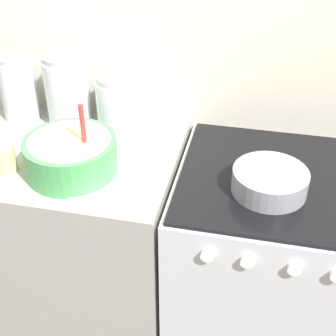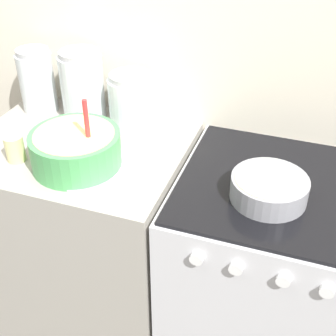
# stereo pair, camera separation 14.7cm
# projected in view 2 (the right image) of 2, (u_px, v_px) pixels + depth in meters

# --- Properties ---
(wall_back) EXTENTS (4.54, 0.05, 2.40)m
(wall_back) POSITION_uv_depth(u_px,v_px,m) (209.00, 45.00, 1.67)
(wall_back) COLOR beige
(wall_back) RESTS_ON ground_plane
(countertop_cabinet) EXTENTS (0.77, 0.62, 0.90)m
(countertop_cabinet) POSITION_uv_depth(u_px,v_px,m) (88.00, 237.00, 1.94)
(countertop_cabinet) COLOR #9E998E
(countertop_cabinet) RESTS_ON ground_plane
(stove) EXTENTS (0.65, 0.64, 0.90)m
(stove) POSITION_uv_depth(u_px,v_px,m) (263.00, 282.00, 1.74)
(stove) COLOR silver
(stove) RESTS_ON ground_plane
(mixing_bowl) EXTENTS (0.30, 0.30, 0.25)m
(mixing_bowl) POSITION_uv_depth(u_px,v_px,m) (76.00, 148.00, 1.54)
(mixing_bowl) COLOR #4CA559
(mixing_bowl) RESTS_ON countertop_cabinet
(baking_pan) EXTENTS (0.23, 0.23, 0.08)m
(baking_pan) POSITION_uv_depth(u_px,v_px,m) (269.00, 188.00, 1.41)
(baking_pan) COLOR gray
(baking_pan) RESTS_ON stove
(storage_jar_left) EXTENTS (0.14, 0.14, 0.25)m
(storage_jar_left) POSITION_uv_depth(u_px,v_px,m) (38.00, 84.00, 1.85)
(storage_jar_left) COLOR silver
(storage_jar_left) RESTS_ON countertop_cabinet
(storage_jar_middle) EXTENTS (0.16, 0.16, 0.27)m
(storage_jar_middle) POSITION_uv_depth(u_px,v_px,m) (83.00, 90.00, 1.79)
(storage_jar_middle) COLOR silver
(storage_jar_middle) RESTS_ON countertop_cabinet
(storage_jar_right) EXTENTS (0.17, 0.17, 0.21)m
(storage_jar_right) POSITION_uv_depth(u_px,v_px,m) (132.00, 104.00, 1.75)
(storage_jar_right) COLOR silver
(storage_jar_right) RESTS_ON countertop_cabinet
(tin_can) EXTENTS (0.06, 0.06, 0.09)m
(tin_can) POSITION_uv_depth(u_px,v_px,m) (15.00, 148.00, 1.58)
(tin_can) COLOR beige
(tin_can) RESTS_ON countertop_cabinet
(recipe_page) EXTENTS (0.29, 0.34, 0.01)m
(recipe_page) POSITION_uv_depth(u_px,v_px,m) (106.00, 173.00, 1.53)
(recipe_page) COLOR white
(recipe_page) RESTS_ON countertop_cabinet
(measuring_spoon) EXTENTS (0.12, 0.04, 0.04)m
(measuring_spoon) POSITION_uv_depth(u_px,v_px,m) (95.00, 176.00, 1.50)
(measuring_spoon) COLOR #333338
(measuring_spoon) RESTS_ON countertop_cabinet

